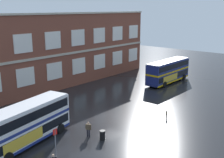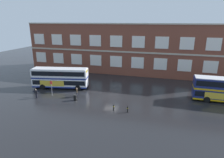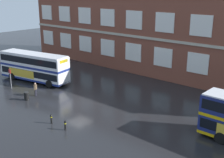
{
  "view_description": "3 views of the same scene",
  "coord_description": "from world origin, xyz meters",
  "px_view_note": "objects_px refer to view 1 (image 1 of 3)",
  "views": [
    {
      "loc": [
        -25.1,
        -21.7,
        13.3
      ],
      "look_at": [
        2.96,
        2.14,
        3.97
      ],
      "focal_mm": 45.18,
      "sensor_mm": 36.0,
      "label": 1
    },
    {
      "loc": [
        9.26,
        -31.87,
        13.34
      ],
      "look_at": [
        -0.0,
        0.68,
        3.03
      ],
      "focal_mm": 31.36,
      "sensor_mm": 36.0,
      "label": 2
    },
    {
      "loc": [
        24.25,
        -21.74,
        12.94
      ],
      "look_at": [
        1.92,
        3.67,
        2.45
      ],
      "focal_mm": 47.3,
      "sensor_mm": 36.0,
      "label": 3
    }
  ],
  "objects_px": {
    "safety_bollard_west": "(157,119)",
    "second_passenger": "(88,129)",
    "safety_bollard_east": "(166,114)",
    "double_decker_near": "(24,125)",
    "bus_stand_flag": "(55,140)",
    "double_decker_middle": "(168,71)",
    "station_litter_bin": "(102,135)"
  },
  "relations": [
    {
      "from": "double_decker_near",
      "to": "safety_bollard_west",
      "type": "bearing_deg",
      "value": -28.58
    },
    {
      "from": "safety_bollard_west",
      "to": "double_decker_middle",
      "type": "bearing_deg",
      "value": 25.77
    },
    {
      "from": "double_decker_near",
      "to": "safety_bollard_west",
      "type": "height_order",
      "value": "double_decker_near"
    },
    {
      "from": "second_passenger",
      "to": "safety_bollard_east",
      "type": "height_order",
      "value": "second_passenger"
    },
    {
      "from": "bus_stand_flag",
      "to": "safety_bollard_east",
      "type": "distance_m",
      "value": 15.12
    },
    {
      "from": "double_decker_middle",
      "to": "station_litter_bin",
      "type": "xyz_separation_m",
      "value": [
        -24.92,
        -6.45,
        -1.63
      ]
    },
    {
      "from": "double_decker_near",
      "to": "double_decker_middle",
      "type": "xyz_separation_m",
      "value": [
        30.65,
        1.29,
        0.0
      ]
    },
    {
      "from": "bus_stand_flag",
      "to": "station_litter_bin",
      "type": "bearing_deg",
      "value": -11.44
    },
    {
      "from": "bus_stand_flag",
      "to": "double_decker_middle",
      "type": "bearing_deg",
      "value": 10.16
    },
    {
      "from": "safety_bollard_west",
      "to": "second_passenger",
      "type": "bearing_deg",
      "value": 155.26
    },
    {
      "from": "bus_stand_flag",
      "to": "safety_bollard_west",
      "type": "relative_size",
      "value": 2.84
    },
    {
      "from": "double_decker_near",
      "to": "safety_bollard_east",
      "type": "bearing_deg",
      "value": -25.16
    },
    {
      "from": "double_decker_middle",
      "to": "second_passenger",
      "type": "bearing_deg",
      "value": -169.2
    },
    {
      "from": "double_decker_near",
      "to": "safety_bollard_west",
      "type": "distance_m",
      "value": 15.06
    },
    {
      "from": "double_decker_middle",
      "to": "station_litter_bin",
      "type": "height_order",
      "value": "double_decker_middle"
    },
    {
      "from": "safety_bollard_west",
      "to": "bus_stand_flag",
      "type": "bearing_deg",
      "value": 166.41
    },
    {
      "from": "safety_bollard_west",
      "to": "safety_bollard_east",
      "type": "height_order",
      "value": "same"
    },
    {
      "from": "double_decker_middle",
      "to": "double_decker_near",
      "type": "bearing_deg",
      "value": -177.6
    },
    {
      "from": "safety_bollard_east",
      "to": "second_passenger",
      "type": "bearing_deg",
      "value": 160.0
    },
    {
      "from": "second_passenger",
      "to": "station_litter_bin",
      "type": "distance_m",
      "value": 1.72
    },
    {
      "from": "station_litter_bin",
      "to": "safety_bollard_west",
      "type": "bearing_deg",
      "value": -15.08
    },
    {
      "from": "bus_stand_flag",
      "to": "safety_bollard_east",
      "type": "xyz_separation_m",
      "value": [
        14.76,
        -3.07,
        -1.14
      ]
    },
    {
      "from": "double_decker_near",
      "to": "second_passenger",
      "type": "xyz_separation_m",
      "value": [
        5.31,
        -3.55,
        -1.22
      ]
    },
    {
      "from": "second_passenger",
      "to": "safety_bollard_west",
      "type": "distance_m",
      "value": 8.65
    },
    {
      "from": "second_passenger",
      "to": "safety_bollard_west",
      "type": "xyz_separation_m",
      "value": [
        7.84,
        -3.61,
        -0.44
      ]
    },
    {
      "from": "safety_bollard_east",
      "to": "safety_bollard_west",
      "type": "bearing_deg",
      "value": 179.46
    },
    {
      "from": "double_decker_near",
      "to": "bus_stand_flag",
      "type": "bearing_deg",
      "value": -82.66
    },
    {
      "from": "second_passenger",
      "to": "station_litter_bin",
      "type": "height_order",
      "value": "second_passenger"
    },
    {
      "from": "double_decker_near",
      "to": "safety_bollard_east",
      "type": "xyz_separation_m",
      "value": [
        15.29,
        -7.18,
        -1.66
      ]
    },
    {
      "from": "double_decker_near",
      "to": "station_litter_bin",
      "type": "relative_size",
      "value": 10.96
    },
    {
      "from": "double_decker_near",
      "to": "second_passenger",
      "type": "bearing_deg",
      "value": -33.78
    },
    {
      "from": "double_decker_near",
      "to": "bus_stand_flag",
      "type": "xyz_separation_m",
      "value": [
        0.53,
        -4.11,
        -0.51
      ]
    }
  ]
}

